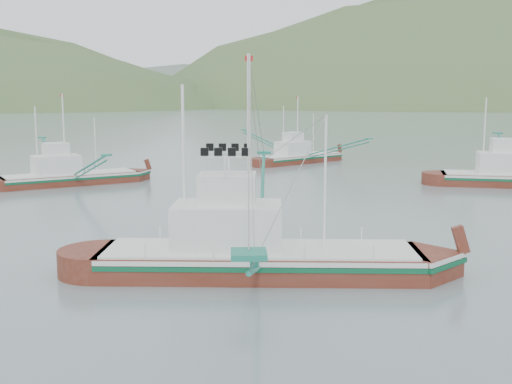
{
  "coord_description": "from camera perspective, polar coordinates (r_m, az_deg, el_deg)",
  "views": [
    {
      "loc": [
        -1.74,
        -33.73,
        9.43
      ],
      "look_at": [
        0.0,
        6.0,
        3.2
      ],
      "focal_mm": 45.0,
      "sensor_mm": 36.0,
      "label": 1
    }
  ],
  "objects": [
    {
      "name": "ground",
      "position": [
        35.07,
        0.43,
        -6.7
      ],
      "size": [
        1200.0,
        1200.0,
        0.0
      ],
      "primitive_type": "plane",
      "color": "slate",
      "rests_on": "ground"
    },
    {
      "name": "ridge_distant",
      "position": [
        594.65,
        0.56,
        7.99
      ],
      "size": [
        960.0,
        400.0,
        240.0
      ],
      "primitive_type": "ellipsoid",
      "color": "slate",
      "rests_on": "ground"
    },
    {
      "name": "bg_boat_left",
      "position": [
        68.28,
        -16.3,
        2.36
      ],
      "size": [
        15.39,
        22.98,
        9.97
      ],
      "rotation": [
        0.0,
        0.0,
        0.49
      ],
      "color": "#581F12",
      "rests_on": "ground"
    },
    {
      "name": "main_boat",
      "position": [
        33.19,
        -0.15,
        -4.49
      ],
      "size": [
        16.87,
        30.06,
        12.18
      ],
      "rotation": [
        0.0,
        0.0,
        -0.07
      ],
      "color": "#581F12",
      "rests_on": "ground"
    },
    {
      "name": "bg_boat_far",
      "position": [
        86.18,
        3.86,
        3.96
      ],
      "size": [
        18.21,
        20.58,
        9.52
      ],
      "rotation": [
        0.0,
        0.0,
        0.67
      ],
      "color": "#581F12",
      "rests_on": "ground"
    }
  ]
}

